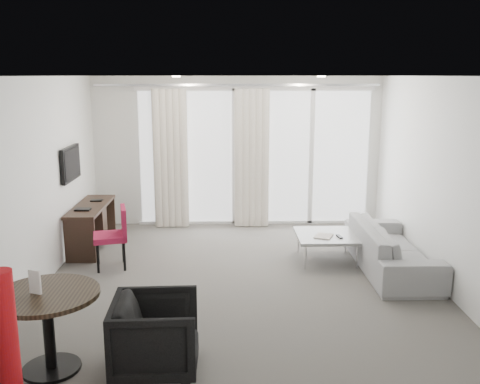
{
  "coord_description": "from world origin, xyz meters",
  "views": [
    {
      "loc": [
        -0.14,
        -6.29,
        2.61
      ],
      "look_at": [
        0.0,
        0.6,
        1.1
      ],
      "focal_mm": 40.0,
      "sensor_mm": 36.0,
      "label": 1
    }
  ],
  "objects_px": {
    "sofa": "(391,248)",
    "rattan_chair_a": "(266,183)",
    "desk": "(92,227)",
    "red_lamp": "(8,359)",
    "rattan_chair_b": "(345,188)",
    "round_table": "(49,332)",
    "tub_armchair": "(156,335)",
    "desk_chair": "(110,238)",
    "coffee_table": "(327,247)"
  },
  "relations": [
    {
      "from": "sofa",
      "to": "rattan_chair_a",
      "type": "distance_m",
      "value": 4.11
    },
    {
      "from": "desk",
      "to": "rattan_chair_a",
      "type": "relative_size",
      "value": 1.6
    },
    {
      "from": "red_lamp",
      "to": "rattan_chair_b",
      "type": "xyz_separation_m",
      "value": [
        3.89,
        7.06,
        -0.28
      ]
    },
    {
      "from": "round_table",
      "to": "red_lamp",
      "type": "relative_size",
      "value": 0.71
    },
    {
      "from": "tub_armchair",
      "to": "rattan_chair_b",
      "type": "height_order",
      "value": "rattan_chair_b"
    },
    {
      "from": "red_lamp",
      "to": "rattan_chair_b",
      "type": "relative_size",
      "value": 1.74
    },
    {
      "from": "desk",
      "to": "desk_chair",
      "type": "bearing_deg",
      "value": -61.47
    },
    {
      "from": "desk_chair",
      "to": "round_table",
      "type": "xyz_separation_m",
      "value": [
        0.03,
        -2.64,
        -0.05
      ]
    },
    {
      "from": "coffee_table",
      "to": "rattan_chair_a",
      "type": "bearing_deg",
      "value": 100.52
    },
    {
      "from": "desk_chair",
      "to": "desk",
      "type": "bearing_deg",
      "value": 105.1
    },
    {
      "from": "round_table",
      "to": "tub_armchair",
      "type": "xyz_separation_m",
      "value": [
        0.96,
        -0.03,
        -0.03
      ]
    },
    {
      "from": "red_lamp",
      "to": "sofa",
      "type": "bearing_deg",
      "value": 42.53
    },
    {
      "from": "desk_chair",
      "to": "red_lamp",
      "type": "distance_m",
      "value": 3.61
    },
    {
      "from": "desk_chair",
      "to": "red_lamp",
      "type": "relative_size",
      "value": 0.65
    },
    {
      "from": "round_table",
      "to": "coffee_table",
      "type": "height_order",
      "value": "round_table"
    },
    {
      "from": "rattan_chair_b",
      "to": "rattan_chair_a",
      "type": "bearing_deg",
      "value": 162.29
    },
    {
      "from": "coffee_table",
      "to": "rattan_chair_b",
      "type": "bearing_deg",
      "value": 73.74
    },
    {
      "from": "rattan_chair_a",
      "to": "rattan_chair_b",
      "type": "relative_size",
      "value": 1.19
    },
    {
      "from": "rattan_chair_a",
      "to": "round_table",
      "type": "bearing_deg",
      "value": -106.04
    },
    {
      "from": "round_table",
      "to": "rattan_chair_a",
      "type": "bearing_deg",
      "value": 69.55
    },
    {
      "from": "sofa",
      "to": "rattan_chair_b",
      "type": "bearing_deg",
      "value": -2.0
    },
    {
      "from": "tub_armchair",
      "to": "coffee_table",
      "type": "relative_size",
      "value": 0.88
    },
    {
      "from": "coffee_table",
      "to": "desk_chair",
      "type": "bearing_deg",
      "value": -175.71
    },
    {
      "from": "desk",
      "to": "sofa",
      "type": "bearing_deg",
      "value": -13.25
    },
    {
      "from": "desk",
      "to": "rattan_chair_a",
      "type": "distance_m",
      "value": 4.02
    },
    {
      "from": "round_table",
      "to": "red_lamp",
      "type": "xyz_separation_m",
      "value": [
        0.05,
        -0.97,
        0.28
      ]
    },
    {
      "from": "red_lamp",
      "to": "tub_armchair",
      "type": "bearing_deg",
      "value": 45.9
    },
    {
      "from": "desk",
      "to": "red_lamp",
      "type": "distance_m",
      "value": 4.52
    },
    {
      "from": "red_lamp",
      "to": "coffee_table",
      "type": "height_order",
      "value": "red_lamp"
    },
    {
      "from": "tub_armchair",
      "to": "rattan_chair_a",
      "type": "bearing_deg",
      "value": -14.72
    },
    {
      "from": "desk",
      "to": "rattan_chair_a",
      "type": "height_order",
      "value": "rattan_chair_a"
    },
    {
      "from": "desk_chair",
      "to": "round_table",
      "type": "distance_m",
      "value": 2.64
    },
    {
      "from": "red_lamp",
      "to": "rattan_chair_b",
      "type": "distance_m",
      "value": 8.07
    },
    {
      "from": "desk",
      "to": "desk_chair",
      "type": "height_order",
      "value": "desk_chair"
    },
    {
      "from": "desk",
      "to": "round_table",
      "type": "distance_m",
      "value": 3.54
    },
    {
      "from": "desk",
      "to": "rattan_chair_b",
      "type": "relative_size",
      "value": 1.91
    },
    {
      "from": "round_table",
      "to": "coffee_table",
      "type": "xyz_separation_m",
      "value": [
        3.01,
        2.87,
        -0.18
      ]
    },
    {
      "from": "desk_chair",
      "to": "round_table",
      "type": "height_order",
      "value": "desk_chair"
    },
    {
      "from": "red_lamp",
      "to": "rattan_chair_a",
      "type": "xyz_separation_m",
      "value": [
        2.31,
        7.3,
        -0.21
      ]
    },
    {
      "from": "desk",
      "to": "sofa",
      "type": "distance_m",
      "value": 4.44
    },
    {
      "from": "rattan_chair_a",
      "to": "desk",
      "type": "bearing_deg",
      "value": -130.95
    },
    {
      "from": "desk",
      "to": "desk_chair",
      "type": "distance_m",
      "value": 0.99
    },
    {
      "from": "round_table",
      "to": "tub_armchair",
      "type": "bearing_deg",
      "value": -2.07
    },
    {
      "from": "tub_armchair",
      "to": "rattan_chair_b",
      "type": "relative_size",
      "value": 1.01
    },
    {
      "from": "coffee_table",
      "to": "tub_armchair",
      "type": "bearing_deg",
      "value": -125.24
    },
    {
      "from": "red_lamp",
      "to": "coffee_table",
      "type": "relative_size",
      "value": 1.52
    },
    {
      "from": "round_table",
      "to": "rattan_chair_b",
      "type": "relative_size",
      "value": 1.23
    },
    {
      "from": "rattan_chair_a",
      "to": "coffee_table",
      "type": "bearing_deg",
      "value": -75.07
    },
    {
      "from": "coffee_table",
      "to": "round_table",
      "type": "bearing_deg",
      "value": -136.35
    },
    {
      "from": "sofa",
      "to": "rattan_chair_b",
      "type": "xyz_separation_m",
      "value": [
        0.13,
        3.6,
        0.07
      ]
    }
  ]
}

